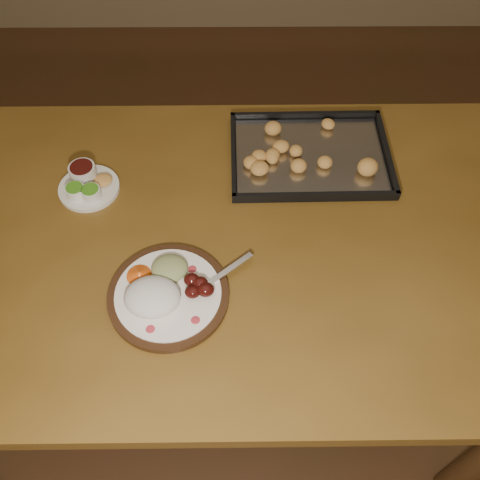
{
  "coord_description": "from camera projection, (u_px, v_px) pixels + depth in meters",
  "views": [
    {
      "loc": [
        -0.13,
        -0.72,
        1.73
      ],
      "look_at": [
        -0.13,
        -0.03,
        0.77
      ],
      "focal_mm": 40.0,
      "sensor_mm": 36.0,
      "label": 1
    }
  ],
  "objects": [
    {
      "name": "dining_table",
      "position": [
        210.0,
        261.0,
        1.29
      ],
      "size": [
        1.5,
        0.91,
        0.75
      ],
      "rotation": [
        0.0,
        0.0,
        0.0
      ],
      "color": "brown",
      "rests_on": "ground"
    },
    {
      "name": "dinner_plate",
      "position": [
        165.0,
        292.0,
        1.1
      ],
      "size": [
        0.3,
        0.25,
        0.06
      ],
      "rotation": [
        0.0,
        0.0,
        0.37
      ],
      "color": "black",
      "rests_on": "dining_table"
    },
    {
      "name": "condiment_saucer",
      "position": [
        87.0,
        184.0,
        1.28
      ],
      "size": [
        0.15,
        0.15,
        0.05
      ],
      "rotation": [
        0.0,
        0.0,
        0.16
      ],
      "color": "silver",
      "rests_on": "dining_table"
    },
    {
      "name": "baking_tray",
      "position": [
        310.0,
        154.0,
        1.34
      ],
      "size": [
        0.4,
        0.3,
        0.04
      ],
      "rotation": [
        0.0,
        0.0,
        0.01
      ],
      "color": "black",
      "rests_on": "dining_table"
    },
    {
      "name": "ground",
      "position": [
        278.0,
        365.0,
        1.82
      ],
      "size": [
        4.0,
        4.0,
        0.0
      ],
      "primitive_type": "plane",
      "color": "#532C1C",
      "rests_on": "ground"
    }
  ]
}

